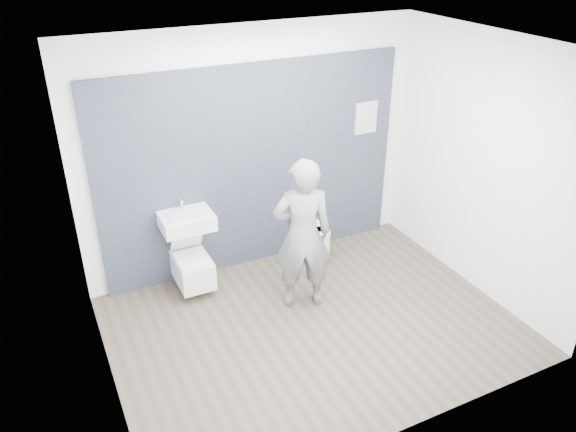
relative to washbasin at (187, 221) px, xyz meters
name	(u,v)px	position (x,y,z in m)	size (l,w,h in m)	color
ground	(313,326)	(0.90, -1.23, -0.85)	(4.00, 4.00, 0.00)	brown
room_shell	(318,171)	(0.90, -1.23, 0.89)	(4.00, 4.00, 4.00)	white
tile_wall	(257,258)	(0.90, 0.24, -0.85)	(3.60, 0.06, 2.40)	black
washbasin	(187,221)	(0.00, 0.00, 0.00)	(0.56, 0.42, 0.42)	white
toilet_square	(193,268)	(0.00, -0.06, -0.57)	(0.37, 0.54, 0.67)	white
toilet_rounded	(313,238)	(1.53, -0.06, -0.58)	(0.31, 0.53, 0.29)	white
info_placard	(358,234)	(2.35, 0.19, -0.85)	(0.29, 0.03, 0.39)	white
visitor	(302,235)	(0.98, -0.81, -0.01)	(0.62, 0.40, 1.69)	gray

